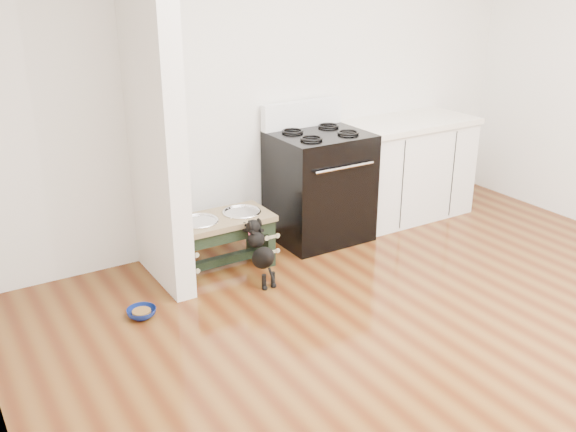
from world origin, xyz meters
The scene contains 8 objects.
ground centered at (0.00, 0.00, 0.00)m, with size 5.00×5.00×0.00m, color #4A210D.
room_shell centered at (0.00, 0.00, 1.62)m, with size 5.00×5.00×5.00m.
partition_wall centered at (-1.18, 2.10, 1.35)m, with size 0.15×0.80×2.70m, color silver.
oven_range centered at (0.25, 2.16, 0.48)m, with size 0.76×0.69×1.14m.
cabinet_run centered at (1.23, 2.18, 0.45)m, with size 1.24×0.64×0.91m.
dog_feeder centered at (-0.73, 2.03, 0.30)m, with size 0.78×0.41×0.44m.
puppy centered at (-0.59, 1.67, 0.26)m, with size 0.14×0.40×0.47m.
floor_bowl centered at (-1.53, 1.64, 0.03)m, with size 0.25×0.25×0.06m.
Camera 1 is at (-2.66, -2.08, 2.21)m, focal length 40.00 mm.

